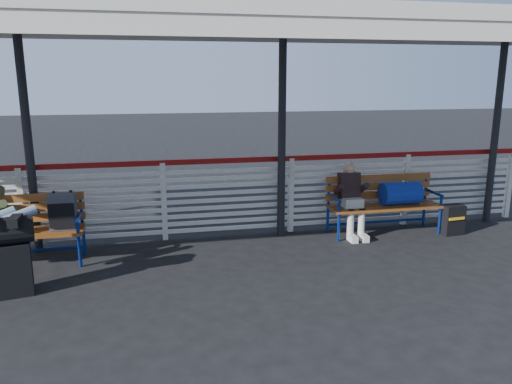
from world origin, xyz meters
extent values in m
plane|color=black|center=(0.00, 0.00, 0.00)|extent=(60.00, 60.00, 0.00)
cube|color=silver|center=(0.00, 1.90, 0.60)|extent=(12.00, 0.04, 1.04)
cube|color=maroon|center=(0.00, 1.90, 1.20)|extent=(12.00, 0.06, 0.08)
cube|color=silver|center=(6.00, 1.90, 0.60)|extent=(0.08, 0.08, 1.20)
cube|color=silver|center=(0.00, 0.90, 3.08)|extent=(12.60, 3.60, 0.16)
cube|color=silver|center=(0.00, -0.85, 2.95)|extent=(12.60, 0.06, 0.30)
cylinder|color=black|center=(-1.80, 1.75, 1.50)|extent=(0.12, 0.12, 3.00)
cylinder|color=black|center=(1.80, 1.75, 1.50)|extent=(0.12, 0.12, 3.00)
cylinder|color=black|center=(5.50, 1.75, 1.50)|extent=(0.12, 0.12, 3.00)
cube|color=black|center=(-1.79, 0.23, 0.31)|extent=(0.49, 0.35, 0.61)
cylinder|color=black|center=(-1.79, 0.23, 0.77)|extent=(0.61, 0.41, 0.31)
cube|color=#964C1D|center=(-1.99, 1.18, 0.45)|extent=(1.80, 0.50, 0.04)
cube|color=#964C1D|center=(-1.99, 1.44, 0.72)|extent=(1.80, 0.10, 0.40)
cylinder|color=navy|center=(-1.14, 0.98, 0.23)|extent=(0.04, 0.04, 0.45)
cylinder|color=navy|center=(-1.14, 1.45, 0.45)|extent=(0.04, 0.04, 0.90)
cube|color=#47484E|center=(-1.34, 1.20, 0.71)|extent=(0.34, 0.21, 0.48)
cube|color=#964C1D|center=(3.42, 1.45, 0.45)|extent=(1.80, 0.50, 0.04)
cube|color=#964C1D|center=(3.42, 1.71, 0.72)|extent=(1.80, 0.10, 0.40)
cylinder|color=navy|center=(2.57, 1.25, 0.23)|extent=(0.04, 0.04, 0.45)
cylinder|color=navy|center=(4.27, 1.25, 0.23)|extent=(0.04, 0.04, 0.45)
cylinder|color=navy|center=(2.57, 1.72, 0.45)|extent=(0.04, 0.04, 0.90)
cylinder|color=navy|center=(4.27, 1.72, 0.45)|extent=(0.04, 0.04, 0.90)
cylinder|color=navy|center=(3.67, 1.45, 0.65)|extent=(0.61, 0.36, 0.36)
cube|color=black|center=(-1.67, 0.17, 0.90)|extent=(0.11, 0.27, 0.10)
cube|color=beige|center=(2.87, 1.48, 0.53)|extent=(0.30, 0.24, 0.16)
cube|color=black|center=(2.87, 1.62, 0.78)|extent=(0.32, 0.23, 0.42)
sphere|color=tan|center=(2.87, 1.64, 1.05)|extent=(0.19, 0.19, 0.19)
cylinder|color=beige|center=(2.78, 1.30, 0.24)|extent=(0.11, 0.11, 0.46)
cylinder|color=beige|center=(2.96, 1.30, 0.24)|extent=(0.11, 0.11, 0.46)
cube|color=silver|center=(2.78, 1.20, 0.05)|extent=(0.10, 0.24, 0.10)
cube|color=silver|center=(2.96, 1.20, 0.05)|extent=(0.10, 0.24, 0.10)
cube|color=black|center=(4.47, 1.20, 0.24)|extent=(0.36, 0.22, 0.48)
cube|color=gold|center=(4.47, 1.10, 0.29)|extent=(0.29, 0.05, 0.04)
camera|label=1|loc=(-0.18, -5.57, 2.44)|focal=35.00mm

